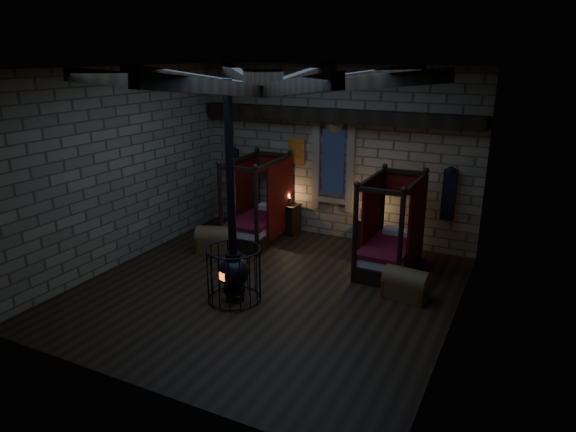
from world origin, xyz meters
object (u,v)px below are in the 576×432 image
at_px(stove, 234,269).
at_px(bed_left, 259,220).
at_px(trunk_left, 215,240).
at_px(trunk_right, 406,284).
at_px(bed_right, 390,247).

bearing_deg(stove, bed_left, 130.48).
distance_m(trunk_left, stove, 2.62).
height_order(bed_left, stove, stove).
bearing_deg(bed_left, stove, -70.80).
height_order(trunk_left, stove, stove).
distance_m(trunk_right, stove, 3.27).
bearing_deg(bed_right, stove, -128.27).
relative_size(bed_left, bed_right, 1.02).
distance_m(bed_right, trunk_right, 1.39).
height_order(bed_left, trunk_left, bed_left).
height_order(bed_left, trunk_right, bed_left).
bearing_deg(bed_right, bed_left, 174.55).
bearing_deg(bed_left, bed_right, -8.31).
relative_size(bed_left, trunk_right, 2.33).
bearing_deg(bed_left, trunk_left, -116.28).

